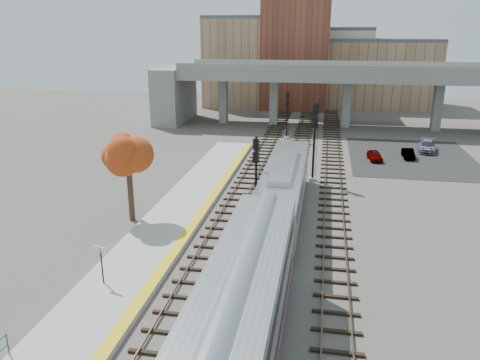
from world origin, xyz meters
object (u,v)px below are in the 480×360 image
(signal_mast_near, at_px, (256,180))
(signal_mast_far, at_px, (287,117))
(signal_mast_mid, at_px, (314,142))
(car_b, at_px, (408,154))
(locomotive, at_px, (284,189))
(car_a, at_px, (375,155))
(car_c, at_px, (427,146))
(tree, at_px, (128,157))

(signal_mast_near, distance_m, signal_mast_far, 28.30)
(signal_mast_near, xyz_separation_m, signal_mast_mid, (4.10, 10.29, 0.80))
(car_b, bearing_deg, locomotive, -122.60)
(car_b, bearing_deg, signal_mast_far, 152.23)
(car_a, relative_size, car_b, 1.02)
(signal_mast_far, bearing_deg, car_a, -40.53)
(signal_mast_near, xyz_separation_m, signal_mast_far, (-0.00, 28.30, -0.10))
(signal_mast_mid, height_order, car_c, signal_mast_mid)
(car_a, height_order, car_b, car_a)
(car_c, bearing_deg, signal_mast_near, -114.84)
(signal_mast_mid, height_order, car_a, signal_mast_mid)
(tree, height_order, car_a, tree)
(signal_mast_near, bearing_deg, tree, -166.43)
(locomotive, distance_m, car_b, 23.64)
(signal_mast_mid, height_order, tree, signal_mast_mid)
(tree, xyz_separation_m, car_a, (20.13, 21.34, -4.50))
(locomotive, bearing_deg, signal_mast_far, 94.36)
(signal_mast_mid, bearing_deg, car_b, 44.66)
(signal_mast_far, height_order, car_c, signal_mast_far)
(signal_mast_mid, xyz_separation_m, car_a, (6.68, 8.79, -3.34))
(locomotive, bearing_deg, car_a, 64.66)
(signal_mast_near, distance_m, car_c, 30.04)
(locomotive, relative_size, tree, 2.77)
(car_c, bearing_deg, signal_mast_mid, -122.66)
(locomotive, distance_m, signal_mast_far, 27.62)
(signal_mast_near, relative_size, car_a, 1.98)
(signal_mast_mid, bearing_deg, signal_mast_far, 102.83)
(car_c, bearing_deg, signal_mast_far, 177.93)
(signal_mast_near, distance_m, car_a, 22.06)
(signal_mast_far, distance_m, car_b, 16.68)
(signal_mast_far, relative_size, car_c, 1.41)
(signal_mast_far, bearing_deg, car_b, -27.34)
(locomotive, xyz_separation_m, signal_mast_near, (-2.10, -0.77, 0.87))
(signal_mast_near, xyz_separation_m, car_a, (10.78, 19.08, -2.54))
(car_a, bearing_deg, locomotive, -123.12)
(locomotive, relative_size, car_a, 5.76)
(signal_mast_far, distance_m, car_a, 14.39)
(tree, height_order, car_c, tree)
(car_a, bearing_deg, car_c, 30.97)
(locomotive, height_order, tree, tree)
(car_a, distance_m, car_b, 4.21)
(car_a, xyz_separation_m, car_b, (3.88, 1.64, -0.03))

